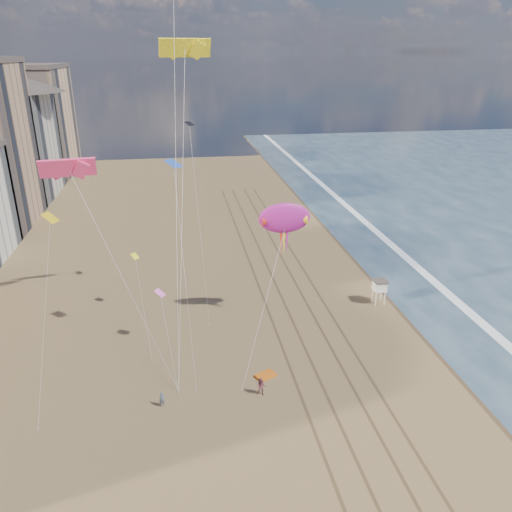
{
  "coord_description": "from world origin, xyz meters",
  "views": [
    {
      "loc": [
        -11.36,
        -22.55,
        29.65
      ],
      "look_at": [
        -3.53,
        26.0,
        9.5
      ],
      "focal_mm": 35.0,
      "sensor_mm": 36.0,
      "label": 1
    }
  ],
  "objects_px": {
    "show_kite": "(284,218)",
    "kite_flyer_b": "(261,387)",
    "grounded_kite": "(265,375)",
    "lifeguard_stand": "(380,286)",
    "kite_flyer_a": "(162,400)"
  },
  "relations": [
    {
      "from": "kite_flyer_b",
      "to": "lifeguard_stand",
      "type": "bearing_deg",
      "value": 58.18
    },
    {
      "from": "lifeguard_stand",
      "to": "kite_flyer_b",
      "type": "height_order",
      "value": "lifeguard_stand"
    },
    {
      "from": "grounded_kite",
      "to": "kite_flyer_b",
      "type": "distance_m",
      "value": 3.0
    },
    {
      "from": "show_kite",
      "to": "kite_flyer_b",
      "type": "height_order",
      "value": "show_kite"
    },
    {
      "from": "show_kite",
      "to": "kite_flyer_b",
      "type": "xyz_separation_m",
      "value": [
        -4.83,
        -13.46,
        -11.82
      ]
    },
    {
      "from": "show_kite",
      "to": "grounded_kite",
      "type": "bearing_deg",
      "value": -110.25
    },
    {
      "from": "lifeguard_stand",
      "to": "show_kite",
      "type": "height_order",
      "value": "show_kite"
    },
    {
      "from": "lifeguard_stand",
      "to": "kite_flyer_a",
      "type": "distance_m",
      "value": 31.29
    },
    {
      "from": "lifeguard_stand",
      "to": "kite_flyer_b",
      "type": "xyz_separation_m",
      "value": [
        -17.78,
        -15.75,
        -1.55
      ]
    },
    {
      "from": "kite_flyer_b",
      "to": "grounded_kite",
      "type": "bearing_deg",
      "value": 88.83
    },
    {
      "from": "grounded_kite",
      "to": "kite_flyer_b",
      "type": "height_order",
      "value": "kite_flyer_b"
    },
    {
      "from": "show_kite",
      "to": "kite_flyer_b",
      "type": "bearing_deg",
      "value": -109.75
    },
    {
      "from": "show_kite",
      "to": "kite_flyer_a",
      "type": "distance_m",
      "value": 22.88
    },
    {
      "from": "lifeguard_stand",
      "to": "grounded_kite",
      "type": "height_order",
      "value": "lifeguard_stand"
    },
    {
      "from": "kite_flyer_b",
      "to": "show_kite",
      "type": "bearing_deg",
      "value": 86.89
    }
  ]
}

